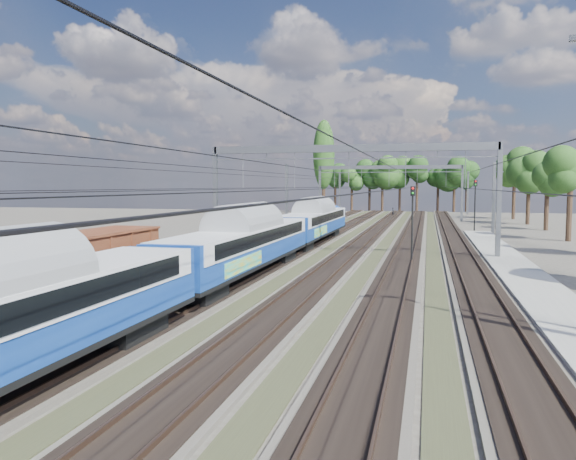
% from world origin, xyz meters
% --- Properties ---
extents(ground, '(220.00, 220.00, 0.00)m').
position_xyz_m(ground, '(0.00, 0.00, 0.00)').
color(ground, '#47423A').
rests_on(ground, ground).
extents(track_bed, '(21.00, 130.00, 0.34)m').
position_xyz_m(track_bed, '(-0.00, 45.00, 0.10)').
color(track_bed, '#47423A').
rests_on(track_bed, ground).
extents(platform, '(3.00, 70.00, 0.30)m').
position_xyz_m(platform, '(12.00, 20.00, 0.15)').
color(platform, gray).
rests_on(platform, ground).
extents(catenary, '(25.65, 130.00, 9.00)m').
position_xyz_m(catenary, '(0.33, 52.69, 6.40)').
color(catenary, slate).
rests_on(catenary, ground).
extents(tree_belt, '(40.46, 97.60, 12.27)m').
position_xyz_m(tree_belt, '(6.12, 96.60, 8.38)').
color(tree_belt, black).
rests_on(tree_belt, ground).
extents(poplar, '(4.40, 4.40, 19.04)m').
position_xyz_m(poplar, '(-14.50, 98.00, 11.89)').
color(poplar, black).
rests_on(poplar, ground).
extents(emu_train, '(3.07, 64.87, 4.49)m').
position_xyz_m(emu_train, '(-4.50, 16.54, 2.64)').
color(emu_train, black).
rests_on(emu_train, ground).
extents(freight_boxcar, '(2.73, 13.17, 3.40)m').
position_xyz_m(freight_boxcar, '(-9.00, 5.46, 2.07)').
color(freight_boxcar, black).
rests_on(freight_boxcar, ground).
extents(worker, '(0.40, 0.59, 1.59)m').
position_xyz_m(worker, '(-0.05, 91.47, 0.80)').
color(worker, black).
rests_on(worker, ground).
extents(signal_near, '(0.35, 0.32, 5.65)m').
position_xyz_m(signal_near, '(5.18, 26.13, 3.58)').
color(signal_near, black).
rests_on(signal_near, ground).
extents(signal_far, '(0.46, 0.42, 6.38)m').
position_xyz_m(signal_far, '(11.74, 55.47, 4.04)').
color(signal_far, black).
rests_on(signal_far, ground).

